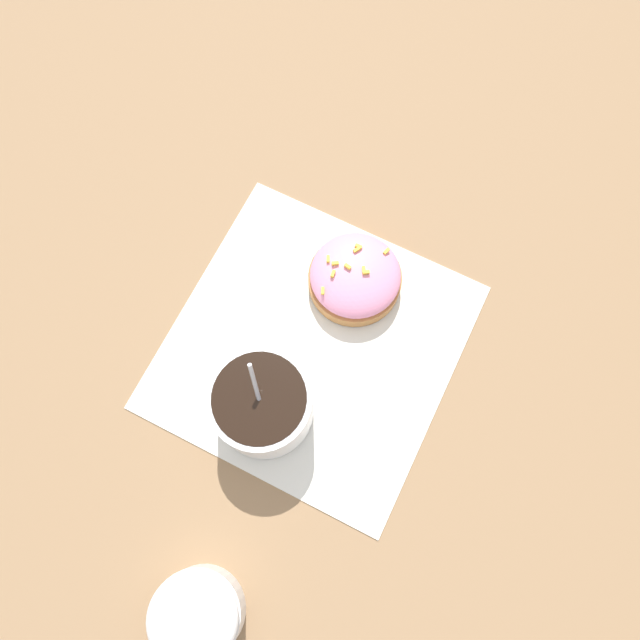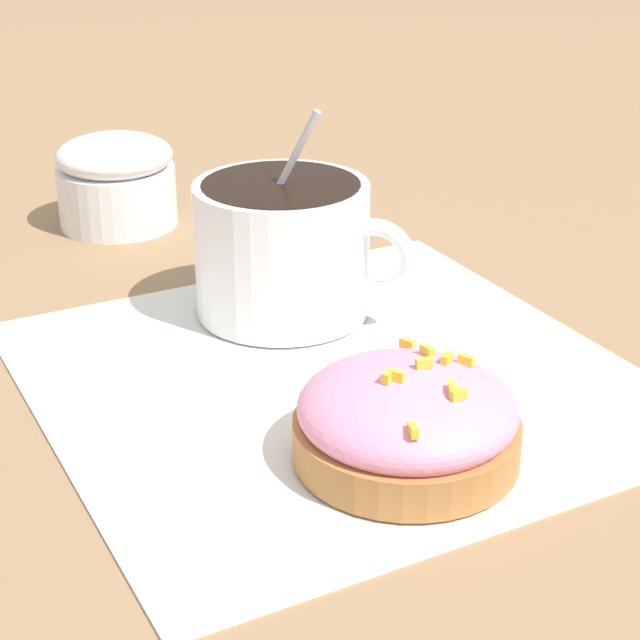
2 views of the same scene
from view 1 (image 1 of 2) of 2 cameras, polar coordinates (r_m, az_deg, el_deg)
The scene contains 5 objects.
ground_plane at distance 0.65m, azimuth -0.67°, elevation -2.44°, with size 3.00×3.00×0.00m, color #93704C.
paper_napkin at distance 0.65m, azimuth -0.68°, elevation -2.40°, with size 0.29×0.28×0.00m.
coffee_cup at distance 0.59m, azimuth -5.33°, elevation -7.56°, with size 0.11×0.10×0.12m.
frosted_pastry at distance 0.65m, azimuth 3.23°, elevation 3.94°, with size 0.10×0.10×0.04m.
sugar_bowl at distance 0.61m, azimuth -11.25°, elevation -24.99°, with size 0.08×0.08×0.06m.
Camera 1 is at (0.14, 0.08, 0.63)m, focal length 35.00 mm.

